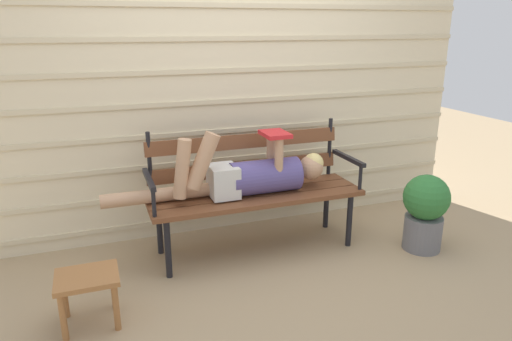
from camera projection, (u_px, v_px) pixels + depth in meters
name	position (u px, v px, depth m)	size (l,w,h in m)	color
ground_plane	(261.00, 255.00, 3.53)	(12.00, 12.00, 0.00)	tan
house_siding	(234.00, 100.00, 3.76)	(4.16, 0.08, 2.18)	beige
park_bench	(253.00, 184.00, 3.53)	(1.61, 0.50, 0.94)	brown
reclining_person	(248.00, 175.00, 3.41)	(1.66, 0.25, 0.52)	#514784
footstool	(88.00, 285.00, 2.65)	(0.35, 0.29, 0.32)	#9E6638
potted_plant	(425.00, 210.00, 3.53)	(0.35, 0.35, 0.60)	slate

